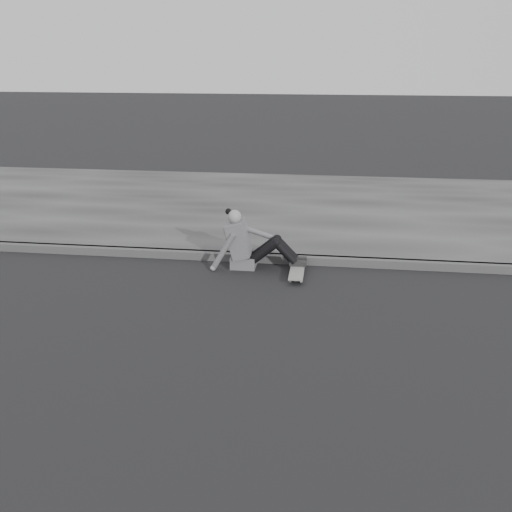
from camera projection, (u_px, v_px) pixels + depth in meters
The scene contains 5 objects.
ground at pixel (307, 347), 6.11m from camera, with size 80.00×80.00×0.00m, color black.
curb at pixel (315, 260), 8.49m from camera, with size 24.00×0.16×0.12m, color #434343.
sidewalk at pixel (320, 209), 11.31m from camera, with size 24.00×6.00×0.12m, color #3A3A3A.
skateboard at pixel (297, 271), 8.05m from camera, with size 0.20×0.78×0.09m.
seated_woman at pixel (248, 244), 8.27m from camera, with size 1.38×0.46×0.88m.
Camera 1 is at (0.16, -5.45, 2.97)m, focal length 40.00 mm.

